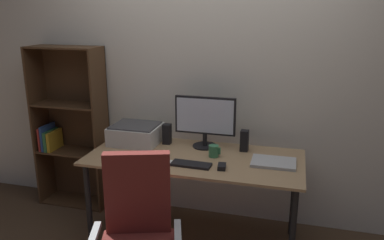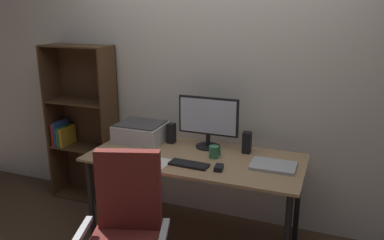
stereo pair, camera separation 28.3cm
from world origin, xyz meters
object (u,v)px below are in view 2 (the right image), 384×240
desk (195,166)px  coffee_mug (214,152)px  laptop (273,166)px  speaker_right (247,142)px  monitor (208,119)px  bookshelf (82,125)px  keyboard (189,164)px  printer (141,132)px  mouse (219,168)px  speaker_left (171,133)px

desk → coffee_mug: size_ratio=17.79×
laptop → speaker_right: bearing=138.6°
monitor → bookshelf: (-1.34, 0.14, -0.23)m
bookshelf → keyboard: bearing=-22.4°
printer → keyboard: bearing=-31.4°
laptop → monitor: bearing=158.4°
mouse → coffee_mug: coffee_mug is taller
printer → coffee_mug: bearing=-11.2°
desk → speaker_right: size_ratio=9.68×
mouse → bookshelf: bearing=154.1°
keyboard → laptop: bearing=20.8°
keyboard → mouse: (0.23, 0.00, 0.01)m
mouse → speaker_left: bearing=137.2°
keyboard → speaker_left: (-0.32, 0.41, 0.08)m
mouse → laptop: mouse is taller
speaker_right → coffee_mug: bearing=-137.6°
keyboard → coffee_mug: bearing=63.2°
coffee_mug → bookshelf: bearing=167.0°
mouse → printer: 0.88m
mouse → speaker_right: 0.42m
monitor → printer: 0.61m
desk → printer: (-0.56, 0.17, 0.16)m
monitor → coffee_mug: monitor is taller
speaker_right → monitor: bearing=178.6°
speaker_left → printer: 0.26m
coffee_mug → mouse: bearing=-63.8°
speaker_right → bookshelf: 1.68m
speaker_left → laptop: bearing=-13.4°
mouse → coffee_mug: size_ratio=1.04×
mouse → speaker_right: speaker_right is taller
monitor → printer: size_ratio=1.24×
monitor → laptop: bearing=-21.3°
desk → keyboard: keyboard is taller
monitor → speaker_left: monitor is taller
keyboard → coffee_mug: coffee_mug is taller
keyboard → coffee_mug: size_ratio=3.13×
mouse → bookshelf: size_ratio=0.06×
coffee_mug → printer: size_ratio=0.23×
mouse → keyboard: bearing=174.3°
mouse → speaker_right: bearing=69.2°
speaker_left → printer: bearing=-169.1°
laptop → bookshelf: size_ratio=0.21×
desk → bookshelf: bookshelf is taller
keyboard → bookshelf: bearing=159.9°
desk → keyboard: 0.21m
mouse → printer: printer is taller
laptop → speaker_right: 0.33m
mouse → coffee_mug: 0.24m
mouse → printer: (-0.81, 0.35, 0.06)m
speaker_left → mouse: bearing=-36.3°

